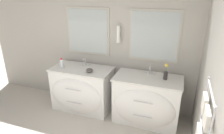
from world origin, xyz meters
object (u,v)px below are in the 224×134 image
vanity_right (146,100)px  amenity_bowl (89,70)px  flower_vase (166,73)px  vanity_left (82,89)px  toiletry_bottle (62,63)px

vanity_right → amenity_bowl: amenity_bowl is taller
amenity_bowl → flower_vase: size_ratio=0.45×
vanity_right → amenity_bowl: size_ratio=9.09×
vanity_left → toiletry_bottle: bearing=-170.5°
amenity_bowl → vanity_right: bearing=4.6°
vanity_right → toiletry_bottle: bearing=-177.9°
toiletry_bottle → amenity_bowl: 0.60m
toiletry_bottle → flower_vase: 1.94m
amenity_bowl → flower_vase: 1.35m
vanity_left → toiletry_bottle: 0.64m
flower_vase → vanity_right: bearing=-165.3°
amenity_bowl → vanity_left: bearing=159.6°
amenity_bowl → flower_vase: (1.33, 0.16, 0.08)m
vanity_left → toiletry_bottle: (-0.37, -0.06, 0.52)m
toiletry_bottle → flower_vase: bearing=4.0°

